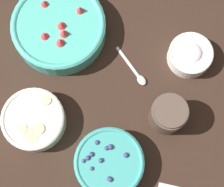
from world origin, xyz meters
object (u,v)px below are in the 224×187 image
object	(u,v)px
bowl_blueberries	(109,163)
bowl_cream	(190,55)
bowl_bananas	(34,120)
bowl_strawberries	(59,27)
jar_chocolate	(168,114)

from	to	relation	value
bowl_blueberries	bowl_cream	size ratio (longest dim) A/B	1.46
bowl_bananas	bowl_cream	distance (m)	0.47
bowl_strawberries	bowl_cream	bearing A→B (deg)	-179.55
bowl_blueberries	jar_chocolate	world-z (taller)	jar_chocolate
bowl_bananas	jar_chocolate	world-z (taller)	jar_chocolate
bowl_strawberries	bowl_cream	world-z (taller)	bowl_strawberries
bowl_strawberries	bowl_blueberries	world-z (taller)	bowl_strawberries
jar_chocolate	bowl_strawberries	bearing A→B (deg)	-27.56
bowl_strawberries	jar_chocolate	distance (m)	0.39
bowl_strawberries	bowl_cream	distance (m)	0.38
bowl_strawberries	bowl_cream	xyz separation A→B (m)	(-0.38, -0.00, -0.01)
bowl_cream	bowl_bananas	bearing A→B (deg)	35.99
bowl_strawberries	bowl_bananas	world-z (taller)	bowl_strawberries
bowl_blueberries	bowl_cream	world-z (taller)	bowl_blueberries
bowl_blueberries	bowl_bananas	bearing A→B (deg)	-16.70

